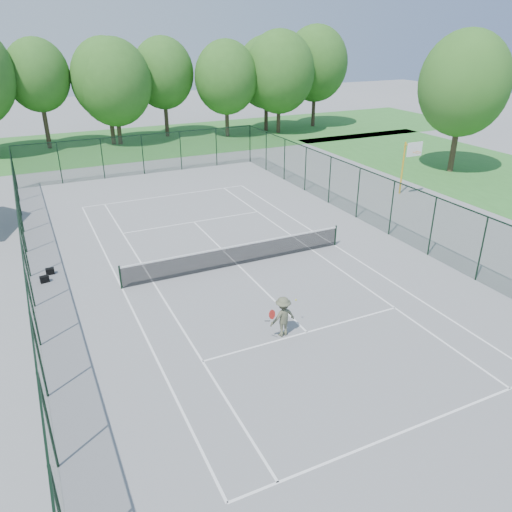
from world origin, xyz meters
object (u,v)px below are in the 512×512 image
object	(u,v)px
tennis_net	(238,254)
sports_bag_a	(45,279)
tennis_player	(283,317)
basketball_goal	(409,158)

from	to	relation	value
tennis_net	sports_bag_a	bearing A→B (deg)	166.16
sports_bag_a	tennis_player	bearing A→B (deg)	-56.44
tennis_net	basketball_goal	bearing A→B (deg)	19.39
basketball_goal	sports_bag_a	size ratio (longest dim) A/B	9.71
tennis_net	tennis_player	world-z (taller)	tennis_player
tennis_player	tennis_net	bearing A→B (deg)	81.67
basketball_goal	sports_bag_a	bearing A→B (deg)	-172.51
basketball_goal	sports_bag_a	xyz separation A→B (m)	(-22.93, -3.02, -2.42)
tennis_net	basketball_goal	xyz separation A→B (m)	(14.48, 5.10, 1.99)
tennis_net	sports_bag_a	size ratio (longest dim) A/B	29.47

